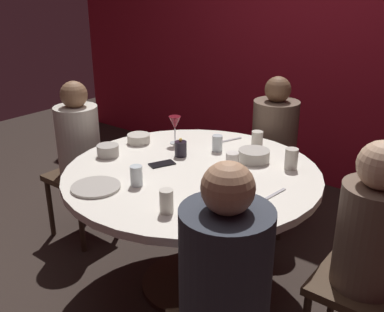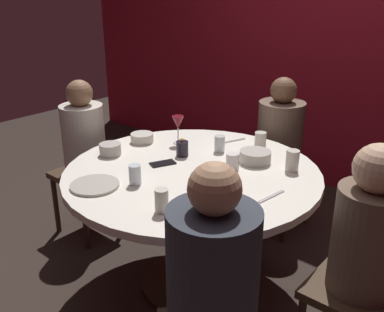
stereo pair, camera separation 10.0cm
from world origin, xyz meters
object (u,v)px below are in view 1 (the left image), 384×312
at_px(seated_diner_left, 79,144).
at_px(wine_glass, 175,124).
at_px(cup_beside_wine, 136,176).
at_px(cup_far_edge, 291,159).
at_px(seated_diner_front_right, 225,284).
at_px(cup_by_left_diner, 217,143).
at_px(candle_holder, 181,149).
at_px(cell_phone, 162,164).
at_px(bowl_small_white, 139,139).
at_px(cup_center_front, 166,201).
at_px(dining_table, 192,194).
at_px(cup_by_right_diner, 257,138).
at_px(seated_diner_back, 274,136).
at_px(bowl_salad_center, 238,206).
at_px(cup_near_candle, 232,161).
at_px(bowl_sauce_side, 108,151).
at_px(bowl_serving_large, 254,156).
at_px(seated_diner_right, 370,237).
at_px(dinner_plate, 96,187).

bearing_deg(seated_diner_left, wine_glass, 22.67).
bearing_deg(cup_beside_wine, cup_far_edge, 52.36).
bearing_deg(seated_diner_front_right, cup_by_left_diner, -8.74).
xyz_separation_m(cup_by_left_diner, cup_beside_wine, (-0.04, -0.64, 0.00)).
height_order(candle_holder, cup_by_left_diner, candle_holder).
bearing_deg(cup_by_left_diner, cup_beside_wine, -93.74).
distance_m(cell_phone, bowl_small_white, 0.39).
distance_m(cup_center_front, cup_far_edge, 0.81).
height_order(dining_table, wine_glass, wine_glass).
bearing_deg(cup_far_edge, cup_by_right_diner, 147.28).
height_order(seated_diner_back, wine_glass, seated_diner_back).
distance_m(bowl_salad_center, cup_far_edge, 0.59).
height_order(dining_table, seated_diner_left, seated_diner_left).
height_order(dining_table, cup_near_candle, cup_near_candle).
relative_size(bowl_sauce_side, cup_near_candle, 1.41).
distance_m(candle_holder, cup_near_candle, 0.34).
distance_m(cup_by_left_diner, cup_center_front, 0.80).
bearing_deg(bowl_serving_large, candle_holder, -152.64).
xyz_separation_m(seated_diner_left, cup_beside_wine, (0.87, -0.32, 0.12)).
distance_m(bowl_salad_center, cup_by_right_diner, 0.89).
height_order(seated_diner_right, cup_far_edge, seated_diner_right).
relative_size(dinner_plate, cup_far_edge, 2.11).
bearing_deg(cup_by_left_diner, wine_glass, -168.76).
height_order(dining_table, bowl_serving_large, bowl_serving_large).
height_order(wine_glass, cup_beside_wine, wine_glass).
bearing_deg(dinner_plate, wine_glass, 98.38).
distance_m(seated_diner_back, bowl_serving_large, 0.67).
xyz_separation_m(cup_near_candle, cup_center_front, (0.04, -0.59, 0.01)).
xyz_separation_m(bowl_small_white, cup_center_front, (0.73, -0.57, 0.03)).
bearing_deg(candle_holder, bowl_small_white, 178.08).
bearing_deg(bowl_salad_center, cup_beside_wine, -172.47).
bearing_deg(bowl_small_white, seated_diner_left, -163.60).
bearing_deg(wine_glass, bowl_sauce_side, -112.65).
bearing_deg(seated_diner_left, cup_by_left_diner, 19.27).
relative_size(seated_diner_right, bowl_small_white, 7.90).
bearing_deg(cup_far_edge, dining_table, -140.42).
height_order(cup_by_right_diner, cup_beside_wine, cup_beside_wine).
bearing_deg(seated_diner_back, bowl_serving_large, 17.63).
height_order(bowl_sauce_side, cup_by_right_diner, cup_by_right_diner).
height_order(seated_diner_front_right, cell_phone, seated_diner_front_right).
bearing_deg(bowl_small_white, bowl_salad_center, -21.21).
height_order(cup_by_left_diner, cup_center_front, cup_center_front).
distance_m(seated_diner_front_right, cup_near_candle, 0.96).
distance_m(seated_diner_right, cup_center_front, 0.88).
bearing_deg(seated_diner_left, bowl_serving_large, 14.98).
bearing_deg(bowl_serving_large, cup_by_right_diner, 116.50).
xyz_separation_m(bowl_salad_center, cup_by_right_diner, (-0.37, 0.81, 0.01)).
height_order(seated_diner_back, candle_holder, seated_diner_back).
xyz_separation_m(seated_diner_left, candle_holder, (0.79, 0.12, 0.11)).
height_order(seated_diner_left, wine_glass, seated_diner_left).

